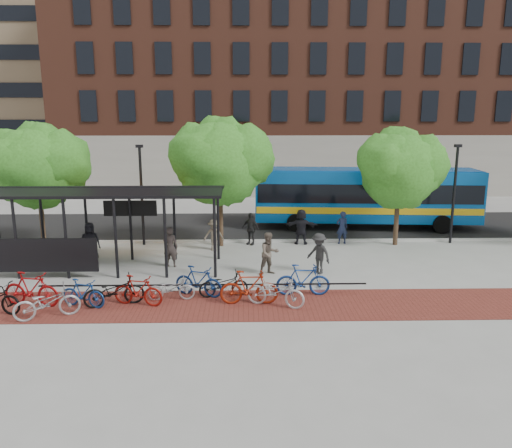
{
  "coord_description": "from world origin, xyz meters",
  "views": [
    {
      "loc": [
        -1.77,
        -21.54,
        6.49
      ],
      "look_at": [
        -1.25,
        1.11,
        1.6
      ],
      "focal_mm": 35.0,
      "sensor_mm": 36.0,
      "label": 1
    }
  ],
  "objects_px": {
    "pedestrian_9": "(319,254)",
    "bus": "(366,194)",
    "bike_3": "(83,293)",
    "lamp_post_right": "(454,191)",
    "bus_shelter": "(95,200)",
    "tree_b": "(222,158)",
    "tree_a": "(39,163)",
    "pedestrian_0": "(90,242)",
    "pedestrian_4": "(251,229)",
    "bike_5": "(138,290)",
    "pedestrian_7": "(342,228)",
    "bike_1": "(31,289)",
    "bike_4": "(114,291)",
    "pedestrian_1": "(170,247)",
    "bike_10": "(276,291)",
    "bike_9": "(249,287)",
    "bike_8": "(223,284)",
    "bike_2": "(47,302)",
    "bike_11": "(303,280)",
    "pedestrian_8": "(269,254)",
    "bike_7": "(198,281)",
    "pedestrian_5": "(301,227)",
    "tree_c": "(401,166)",
    "lamp_post_left": "(142,192)",
    "pedestrian_3": "(214,235)",
    "bike_6": "(171,288)"
  },
  "relations": [
    {
      "from": "bike_7",
      "to": "pedestrian_1",
      "type": "distance_m",
      "value": 4.06
    },
    {
      "from": "pedestrian_0",
      "to": "pedestrian_4",
      "type": "bearing_deg",
      "value": 7.03
    },
    {
      "from": "bike_4",
      "to": "pedestrian_9",
      "type": "height_order",
      "value": "pedestrian_9"
    },
    {
      "from": "bike_1",
      "to": "tree_b",
      "type": "bearing_deg",
      "value": -26.08
    },
    {
      "from": "lamp_post_right",
      "to": "pedestrian_1",
      "type": "xyz_separation_m",
      "value": [
        -14.04,
        -3.91,
        -1.85
      ]
    },
    {
      "from": "pedestrian_4",
      "to": "bike_9",
      "type": "bearing_deg",
      "value": -59.5
    },
    {
      "from": "bike_2",
      "to": "bike_5",
      "type": "xyz_separation_m",
      "value": [
        2.73,
        1.08,
        0.0
      ]
    },
    {
      "from": "tree_b",
      "to": "bike_5",
      "type": "relative_size",
      "value": 3.55
    },
    {
      "from": "pedestrian_0",
      "to": "bike_3",
      "type": "bearing_deg",
      "value": -90.02
    },
    {
      "from": "bike_3",
      "to": "lamp_post_right",
      "type": "bearing_deg",
      "value": -44.49
    },
    {
      "from": "bike_3",
      "to": "pedestrian_8",
      "type": "height_order",
      "value": "pedestrian_8"
    },
    {
      "from": "bike_11",
      "to": "pedestrian_4",
      "type": "bearing_deg",
      "value": 14.89
    },
    {
      "from": "bike_9",
      "to": "pedestrian_7",
      "type": "distance_m",
      "value": 9.82
    },
    {
      "from": "pedestrian_1",
      "to": "pedestrian_4",
      "type": "height_order",
      "value": "pedestrian_1"
    },
    {
      "from": "pedestrian_9",
      "to": "bus",
      "type": "bearing_deg",
      "value": 111.59
    },
    {
      "from": "tree_b",
      "to": "bike_11",
      "type": "distance_m",
      "value": 8.98
    },
    {
      "from": "tree_a",
      "to": "bike_11",
      "type": "distance_m",
      "value": 14.79
    },
    {
      "from": "bike_7",
      "to": "pedestrian_5",
      "type": "height_order",
      "value": "pedestrian_5"
    },
    {
      "from": "bus_shelter",
      "to": "bike_2",
      "type": "bearing_deg",
      "value": -91.23
    },
    {
      "from": "bike_2",
      "to": "pedestrian_1",
      "type": "distance_m",
      "value": 6.56
    },
    {
      "from": "tree_a",
      "to": "bike_9",
      "type": "distance_m",
      "value": 13.67
    },
    {
      "from": "lamp_post_right",
      "to": "bike_1",
      "type": "height_order",
      "value": "lamp_post_right"
    },
    {
      "from": "pedestrian_1",
      "to": "pedestrian_5",
      "type": "distance_m",
      "value": 7.29
    },
    {
      "from": "bike_2",
      "to": "pedestrian_7",
      "type": "distance_m",
      "value": 15.01
    },
    {
      "from": "pedestrian_4",
      "to": "pedestrian_7",
      "type": "bearing_deg",
      "value": 32.52
    },
    {
      "from": "bus_shelter",
      "to": "bike_5",
      "type": "relative_size",
      "value": 5.81
    },
    {
      "from": "bike_2",
      "to": "bike_7",
      "type": "bearing_deg",
      "value": -90.9
    },
    {
      "from": "bus_shelter",
      "to": "pedestrian_7",
      "type": "bearing_deg",
      "value": 19.63
    },
    {
      "from": "lamp_post_left",
      "to": "pedestrian_3",
      "type": "relative_size",
      "value": 3.3
    },
    {
      "from": "tree_a",
      "to": "bike_7",
      "type": "xyz_separation_m",
      "value": [
        8.42,
        -7.4,
        -3.67
      ]
    },
    {
      "from": "bike_11",
      "to": "bike_4",
      "type": "bearing_deg",
      "value": 98.77
    },
    {
      "from": "tree_c",
      "to": "bus",
      "type": "relative_size",
      "value": 0.45
    },
    {
      "from": "bike_6",
      "to": "pedestrian_4",
      "type": "xyz_separation_m",
      "value": [
        2.96,
        7.96,
        0.39
      ]
    },
    {
      "from": "tree_a",
      "to": "pedestrian_1",
      "type": "bearing_deg",
      "value": -28.05
    },
    {
      "from": "bike_6",
      "to": "pedestrian_7",
      "type": "xyz_separation_m",
      "value": [
        7.71,
        8.04,
        0.41
      ]
    },
    {
      "from": "bus_shelter",
      "to": "lamp_post_right",
      "type": "bearing_deg",
      "value": 13.39
    },
    {
      "from": "bike_4",
      "to": "bike_10",
      "type": "height_order",
      "value": "bike_10"
    },
    {
      "from": "bike_10",
      "to": "pedestrian_1",
      "type": "xyz_separation_m",
      "value": [
        -4.33,
        4.84,
        0.35
      ]
    },
    {
      "from": "pedestrian_1",
      "to": "tree_b",
      "type": "bearing_deg",
      "value": -110.52
    },
    {
      "from": "tree_a",
      "to": "bike_5",
      "type": "xyz_separation_m",
      "value": [
        6.39,
        -8.28,
        -3.69
      ]
    },
    {
      "from": "bike_2",
      "to": "pedestrian_9",
      "type": "xyz_separation_m",
      "value": [
        9.57,
        4.57,
        0.32
      ]
    },
    {
      "from": "bike_4",
      "to": "bike_9",
      "type": "distance_m",
      "value": 4.71
    },
    {
      "from": "bus_shelter",
      "to": "tree_b",
      "type": "height_order",
      "value": "tree_b"
    },
    {
      "from": "bus_shelter",
      "to": "bike_1",
      "type": "xyz_separation_m",
      "value": [
        -1.08,
        -4.44,
        -2.38
      ]
    },
    {
      "from": "lamp_post_right",
      "to": "pedestrian_4",
      "type": "height_order",
      "value": "lamp_post_right"
    },
    {
      "from": "bike_8",
      "to": "pedestrian_9",
      "type": "relative_size",
      "value": 1.04
    },
    {
      "from": "tree_a",
      "to": "bike_3",
      "type": "bearing_deg",
      "value": -61.73
    },
    {
      "from": "lamp_post_right",
      "to": "bike_10",
      "type": "relative_size",
      "value": 2.44
    },
    {
      "from": "bike_3",
      "to": "bike_7",
      "type": "bearing_deg",
      "value": -57.82
    },
    {
      "from": "bike_3",
      "to": "pedestrian_0",
      "type": "height_order",
      "value": "pedestrian_0"
    }
  ]
}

